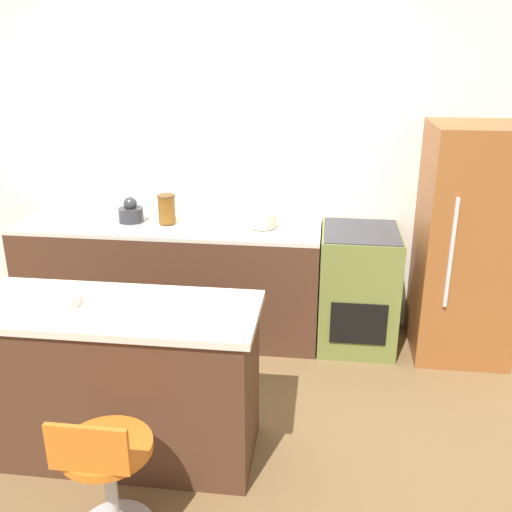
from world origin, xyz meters
TOP-DOWN VIEW (x-y plane):
  - ground_plane at (0.00, 0.00)m, footprint 14.00×14.00m
  - wall_back at (0.00, 0.70)m, footprint 8.00×0.06m
  - back_counter at (-0.35, 0.35)m, footprint 2.34×0.65m
  - kitchen_island at (-0.24, -1.11)m, footprint 1.54×0.62m
  - oven_range at (1.12, 0.35)m, footprint 0.58×0.67m
  - refrigerator at (1.87, 0.33)m, footprint 0.66×0.71m
  - stool_chair at (-0.08, -1.73)m, footprint 0.42×0.42m
  - kettle at (-0.64, 0.36)m, footprint 0.19×0.19m
  - mixing_bowl at (0.38, 0.36)m, footprint 0.21×0.21m
  - canister_jar at (-0.35, 0.36)m, footprint 0.14×0.14m
  - fruit_bowl at (-0.54, -1.14)m, footprint 0.24×0.24m

SIDE VIEW (x-z plane):
  - ground_plane at x=0.00m, z-range 0.00..0.00m
  - stool_chair at x=-0.08m, z-range 0.00..0.74m
  - back_counter at x=-0.35m, z-range 0.00..0.91m
  - kitchen_island at x=-0.24m, z-range 0.00..0.91m
  - oven_range at x=1.12m, z-range 0.00..0.91m
  - refrigerator at x=1.87m, z-range 0.00..1.70m
  - fruit_bowl at x=-0.54m, z-range 0.91..0.96m
  - mixing_bowl at x=0.38m, z-range 0.92..1.02m
  - kettle at x=-0.64m, z-range 0.89..1.09m
  - canister_jar at x=-0.35m, z-range 0.92..1.14m
  - wall_back at x=0.00m, z-range 0.00..2.60m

